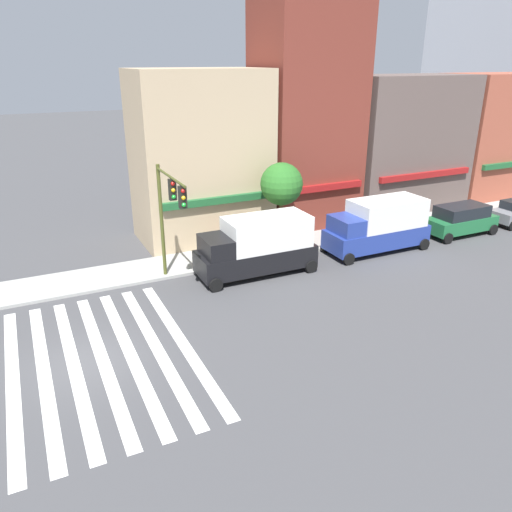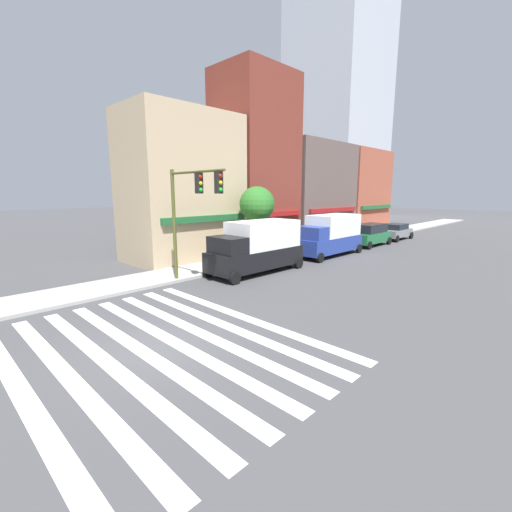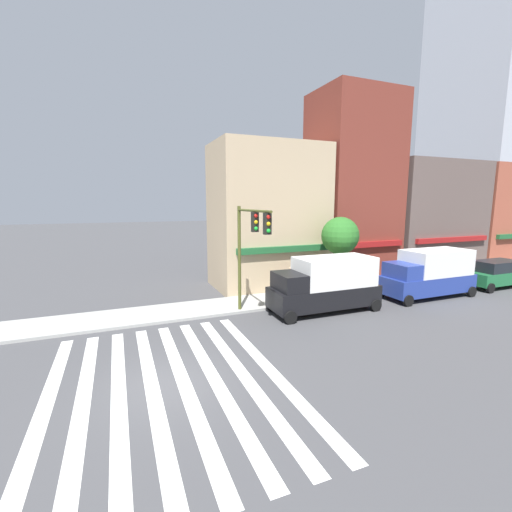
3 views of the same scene
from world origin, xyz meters
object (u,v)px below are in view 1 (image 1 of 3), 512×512
Objects in this scene: box_truck_black at (258,245)px; suv_green at (461,219)px; street_tree at (282,184)px; box_truck_blue at (379,225)px; pedestrian_blue_shirt at (362,218)px; traffic_signal at (169,205)px; fire_hydrant at (251,251)px; pedestrian_red_jacket at (225,235)px.

suv_green is (14.37, 0.00, -0.56)m from box_truck_black.
box_truck_blue is at bearing -29.71° from street_tree.
box_truck_black is 9.27m from pedestrian_blue_shirt.
traffic_signal is 6.94× the size of fire_hydrant.
suv_green reaches higher than pedestrian_red_jacket.
box_truck_black is 14.38m from suv_green.
street_tree reaches higher than fire_hydrant.
suv_green is 5.59× the size of fire_hydrant.
box_truck_blue is at bearing 0.52° from box_truck_black.
suv_green is (6.59, 0.00, -0.56)m from box_truck_blue.
box_truck_blue reaches higher than suv_green.
street_tree is at bearing -73.23° from pedestrian_red_jacket.
box_truck_black reaches higher than suv_green.
traffic_signal is at bearing -162.49° from fire_hydrant.
traffic_signal is 5.20m from box_truck_black.
box_truck_blue is 7.38× the size of fire_hydrant.
fire_hydrant is at bearing 164.45° from pedestrian_blue_shirt.
fire_hydrant is at bearing 17.51° from traffic_signal.
pedestrian_blue_shirt is 1.00× the size of pedestrian_red_jacket.
traffic_signal reaches higher than pedestrian_red_jacket.
pedestrian_blue_shirt is at bearing 11.40° from traffic_signal.
suv_green is 6.24m from pedestrian_blue_shirt.
traffic_signal is 1.24× the size of suv_green.
traffic_signal is 12.54m from box_truck_blue.
pedestrian_red_jacket is at bearing 111.98° from fire_hydrant.
traffic_signal reaches higher than street_tree.
suv_green is at bearing -0.45° from traffic_signal.
pedestrian_red_jacket reaches higher than fire_hydrant.
street_tree is at bearing 166.54° from suv_green.
pedestrian_red_jacket is 2.08m from fire_hydrant.
traffic_signal is 6.24m from pedestrian_red_jacket.
traffic_signal is 0.94× the size of box_truck_blue.
pedestrian_red_jacket is 2.10× the size of fire_hydrant.
suv_green reaches higher than pedestrian_blue_shirt.
box_truck_black is at bearing -1.91° from traffic_signal.
street_tree is at bearing 24.30° from fire_hydrant.
traffic_signal is 19.12m from suv_green.
box_truck_black is at bearing 179.72° from box_truck_blue.
suv_green is 2.66× the size of pedestrian_red_jacket.
box_truck_blue is 3.06m from pedestrian_blue_shirt.
box_truck_blue is at bearing -0.70° from traffic_signal.
street_tree reaches higher than pedestrian_blue_shirt.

